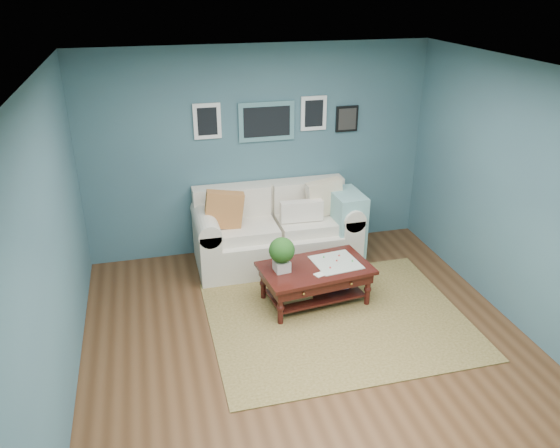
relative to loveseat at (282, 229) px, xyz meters
name	(u,v)px	position (x,y,z in m)	size (l,w,h in m)	color
room_shell	(317,229)	(-0.19, -1.97, 0.92)	(5.00, 5.02, 2.70)	brown
area_rug	(338,319)	(0.23, -1.51, -0.44)	(2.75, 2.20, 0.01)	brown
loveseat	(282,229)	(0.00, 0.00, 0.00)	(2.12, 0.96, 1.09)	white
coffee_table	(310,273)	(0.04, -1.09, -0.06)	(1.30, 0.85, 0.85)	black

